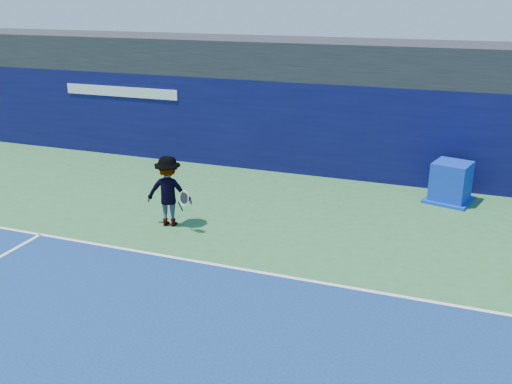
# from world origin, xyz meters

# --- Properties ---
(ground) EXTENTS (80.00, 80.00, 0.00)m
(ground) POSITION_xyz_m (0.00, 0.00, 0.00)
(ground) COLOR #2F6938
(ground) RESTS_ON ground
(baseline) EXTENTS (24.00, 0.10, 0.01)m
(baseline) POSITION_xyz_m (0.00, 3.00, 0.01)
(baseline) COLOR white
(baseline) RESTS_ON ground
(stadium_band) EXTENTS (36.00, 3.00, 1.20)m
(stadium_band) POSITION_xyz_m (0.00, 11.50, 3.60)
(stadium_band) COLOR black
(stadium_band) RESTS_ON back_wall_assembly
(back_wall_assembly) EXTENTS (36.00, 1.03, 3.00)m
(back_wall_assembly) POSITION_xyz_m (-0.00, 10.50, 1.50)
(back_wall_assembly) COLOR #0B0C3E
(back_wall_assembly) RESTS_ON ground
(equipment_cart) EXTENTS (1.48, 1.48, 1.16)m
(equipment_cart) POSITION_xyz_m (4.40, 9.06, 0.53)
(equipment_cart) COLOR #0C2BB1
(equipment_cart) RESTS_ON ground
(tennis_player) EXTENTS (1.40, 0.90, 1.83)m
(tennis_player) POSITION_xyz_m (-2.29, 4.71, 0.92)
(tennis_player) COLOR silver
(tennis_player) RESTS_ON ground
(tennis_ball) EXTENTS (0.08, 0.08, 0.08)m
(tennis_ball) POSITION_xyz_m (-1.83, 4.70, 0.94)
(tennis_ball) COLOR yellow
(tennis_ball) RESTS_ON ground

